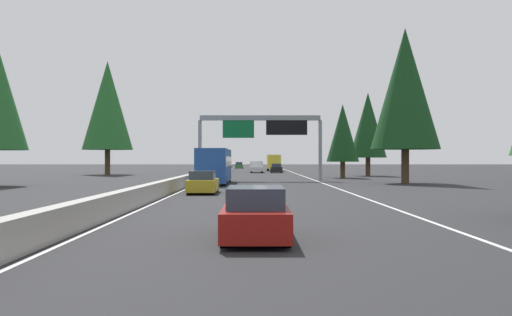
# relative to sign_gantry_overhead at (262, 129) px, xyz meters

# --- Properties ---
(ground_plane) EXTENTS (320.00, 320.00, 0.00)m
(ground_plane) POSITION_rel_sign_gantry_overhead_xyz_m (6.52, 6.03, -5.30)
(ground_plane) COLOR #262628
(median_barrier) EXTENTS (180.00, 0.56, 0.90)m
(median_barrier) POSITION_rel_sign_gantry_overhead_xyz_m (26.52, 6.33, -4.85)
(median_barrier) COLOR #9E9B93
(median_barrier) RESTS_ON ground
(shoulder_stripe_right) EXTENTS (160.00, 0.16, 0.01)m
(shoulder_stripe_right) POSITION_rel_sign_gantry_overhead_xyz_m (16.52, -5.49, -5.30)
(shoulder_stripe_right) COLOR silver
(shoulder_stripe_right) RESTS_ON ground
(shoulder_stripe_median) EXTENTS (160.00, 0.16, 0.01)m
(shoulder_stripe_median) POSITION_rel_sign_gantry_overhead_xyz_m (16.52, 5.78, -5.30)
(shoulder_stripe_median) COLOR silver
(shoulder_stripe_median) RESTS_ON ground
(sign_gantry_overhead) EXTENTS (0.50, 12.68, 6.67)m
(sign_gantry_overhead) POSITION_rel_sign_gantry_overhead_xyz_m (0.00, 0.00, 0.00)
(sign_gantry_overhead) COLOR gray
(sign_gantry_overhead) RESTS_ON ground
(sedan_far_center) EXTENTS (4.40, 1.80, 1.47)m
(sedan_far_center) POSITION_rel_sign_gantry_overhead_xyz_m (-42.25, 0.73, -4.62)
(sedan_far_center) COLOR maroon
(sedan_far_center) RESTS_ON ground
(sedan_far_left) EXTENTS (4.40, 1.80, 1.47)m
(sedan_far_left) POSITION_rel_sign_gantry_overhead_xyz_m (-21.25, 4.09, -4.62)
(sedan_far_left) COLOR #AD931E
(sedan_far_left) RESTS_ON ground
(bus_mid_center) EXTENTS (11.50, 2.55, 3.10)m
(bus_mid_center) POSITION_rel_sign_gantry_overhead_xyz_m (-6.95, 4.33, -3.59)
(bus_mid_center) COLOR #1E4793
(bus_mid_center) RESTS_ON ground
(sedan_mid_right) EXTENTS (4.40, 1.80, 1.47)m
(sedan_mid_right) POSITION_rel_sign_gantry_overhead_xyz_m (32.30, -2.72, -4.62)
(sedan_mid_right) COLOR black
(sedan_mid_right) RESTS_ON ground
(pickup_distant_a) EXTENTS (5.60, 2.00, 1.86)m
(pickup_distant_a) POSITION_rel_sign_gantry_overhead_xyz_m (33.38, 0.40, -4.39)
(pickup_distant_a) COLOR silver
(pickup_distant_a) RESTS_ON ground
(box_truck_near_right) EXTENTS (8.50, 2.40, 2.95)m
(box_truck_near_right) POSITION_rel_sign_gantry_overhead_xyz_m (46.16, -2.76, -3.69)
(box_truck_near_right) COLOR gold
(box_truck_near_right) RESTS_ON ground
(minivan_near_center) EXTENTS (5.00, 1.95, 1.69)m
(minivan_near_center) POSITION_rel_sign_gantry_overhead_xyz_m (49.14, 0.58, -4.35)
(minivan_near_center) COLOR silver
(minivan_near_center) RESTS_ON ground
(sedan_distant_b) EXTENTS (4.40, 1.80, 1.47)m
(sedan_distant_b) POSITION_rel_sign_gantry_overhead_xyz_m (72.97, 4.31, -4.62)
(sedan_distant_b) COLOR #2D6B38
(sedan_distant_b) RESTS_ON ground
(conifer_right_near) EXTENTS (6.20, 6.20, 14.09)m
(conifer_right_near) POSITION_rel_sign_gantry_overhead_xyz_m (-6.71, -12.89, 3.26)
(conifer_right_near) COLOR #4C3823
(conifer_right_near) RESTS_ON ground
(conifer_right_mid) EXTENTS (3.78, 3.78, 8.60)m
(conifer_right_mid) POSITION_rel_sign_gantry_overhead_xyz_m (7.94, -9.52, -0.09)
(conifer_right_mid) COLOR #4C3823
(conifer_right_mid) RESTS_ON ground
(conifer_right_far) EXTENTS (4.77, 4.77, 10.84)m
(conifer_right_far) POSITION_rel_sign_gantry_overhead_xyz_m (15.67, -14.01, 1.28)
(conifer_right_far) COLOR #4C3823
(conifer_right_far) RESTS_ON ground
(conifer_left_mid) EXTENTS (7.03, 7.03, 15.98)m
(conifer_left_mid) POSITION_rel_sign_gantry_overhead_xyz_m (21.80, 21.44, 4.42)
(conifer_left_mid) COLOR #4C3823
(conifer_left_mid) RESTS_ON ground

